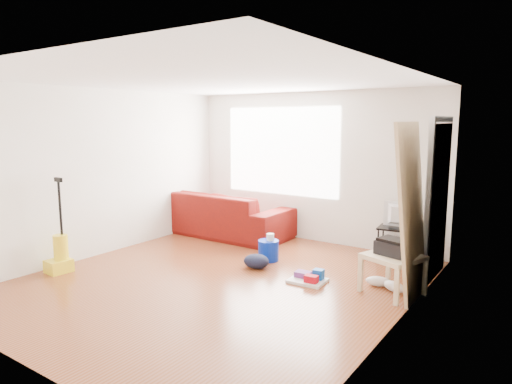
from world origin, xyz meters
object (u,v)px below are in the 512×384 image
Objects in this scene: bucket at (268,260)px; vacuum at (60,255)px; tv_stand at (402,243)px; side_table at (393,261)px; backpack at (256,268)px; sofa at (219,233)px; cleaning_tray at (309,278)px.

vacuum is at bearing -135.32° from bucket.
tv_stand reaches higher than side_table.
vacuum is at bearing -146.14° from tv_stand.
bucket is 0.84× the size of backpack.
bucket reaches higher than backpack.
backpack is 2.67m from vacuum.
sofa is 3.59× the size of tv_stand.
cleaning_tray reaches higher than bucket.
backpack is (-0.86, 0.08, -0.05)m from cleaning_tray.
bucket is (1.62, -0.86, 0.00)m from sofa.
sofa is 2.86m from cleaning_tray.
cleaning_tray is 0.36× the size of vacuum.
side_table is at bearing -7.58° from bucket.
cleaning_tray is at bearing -21.96° from backpack.
side_table reaches higher than bucket.
side_table is (0.30, -1.38, 0.15)m from tv_stand.
sofa is at bearing 152.13° from bucket.
sofa is at bearing 86.08° from vacuum.
tv_stand is 2.06× the size of backpack.
cleaning_tray is 1.30× the size of backpack.
side_table reaches higher than backpack.
vacuum reaches higher than sofa.
tv_stand reaches higher than bucket.
bucket is 2.88m from vacuum.
side_table is 1.90m from backpack.
sofa reaches higher than cleaning_tray.
sofa is 7.41× the size of backpack.
side_table is 1.58× the size of cleaning_tray.
bucket is (-1.61, -1.13, -0.25)m from tv_stand.
tv_stand is 2.19m from backpack.
cleaning_tray is 3.35m from vacuum.
tv_stand is 1.42m from side_table.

